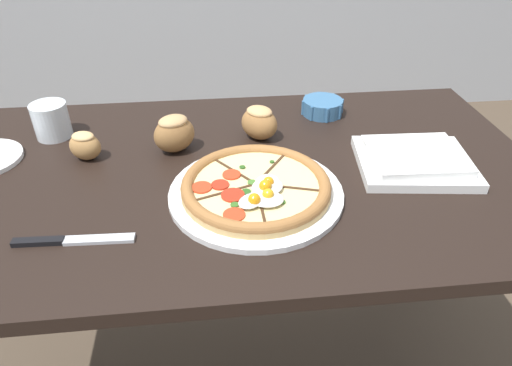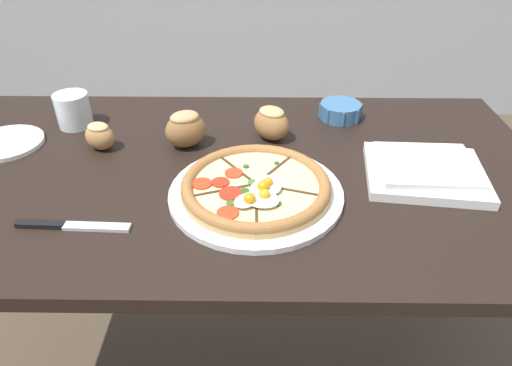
# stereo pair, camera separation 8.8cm
# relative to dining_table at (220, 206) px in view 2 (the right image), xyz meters

# --- Properties ---
(dining_table) EXTENTS (1.42, 0.74, 0.73)m
(dining_table) POSITION_rel_dining_table_xyz_m (0.00, 0.00, 0.00)
(dining_table) COLOR black
(dining_table) RESTS_ON ground_plane
(pizza) EXTENTS (0.34, 0.34, 0.05)m
(pizza) POSITION_rel_dining_table_xyz_m (0.08, -0.10, 0.12)
(pizza) COLOR white
(pizza) RESTS_ON dining_table
(ramekin_bowl) EXTENTS (0.11, 0.11, 0.04)m
(ramekin_bowl) POSITION_rel_dining_table_xyz_m (0.29, 0.24, 0.13)
(ramekin_bowl) COLOR teal
(ramekin_bowl) RESTS_ON dining_table
(napkin_folded) EXTENTS (0.26, 0.23, 0.04)m
(napkin_folded) POSITION_rel_dining_table_xyz_m (0.43, -0.03, 0.12)
(napkin_folded) COLOR white
(napkin_folded) RESTS_ON dining_table
(bread_piece_near) EXTENTS (0.09, 0.08, 0.06)m
(bread_piece_near) POSITION_rel_dining_table_xyz_m (-0.27, 0.08, 0.14)
(bread_piece_near) COLOR #B27F47
(bread_piece_near) RESTS_ON dining_table
(bread_piece_mid) EXTENTS (0.11, 0.11, 0.08)m
(bread_piece_mid) POSITION_rel_dining_table_xyz_m (0.12, 0.13, 0.15)
(bread_piece_mid) COLOR #A3703D
(bread_piece_mid) RESTS_ON dining_table
(bread_piece_far) EXTENTS (0.12, 0.11, 0.08)m
(bread_piece_far) POSITION_rel_dining_table_xyz_m (-0.08, 0.09, 0.15)
(bread_piece_far) COLOR olive
(bread_piece_far) RESTS_ON dining_table
(knife_main) EXTENTS (0.21, 0.03, 0.01)m
(knife_main) POSITION_rel_dining_table_xyz_m (-0.24, -0.20, 0.11)
(knife_main) COLOR silver
(knife_main) RESTS_ON dining_table
(water_glass) EXTENTS (0.08, 0.08, 0.08)m
(water_glass) POSITION_rel_dining_table_xyz_m (-0.37, 0.19, 0.14)
(water_glass) COLOR white
(water_glass) RESTS_ON dining_table
(side_saucer) EXTENTS (0.17, 0.17, 0.01)m
(side_saucer) POSITION_rel_dining_table_xyz_m (-0.50, 0.09, 0.11)
(side_saucer) COLOR white
(side_saucer) RESTS_ON dining_table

